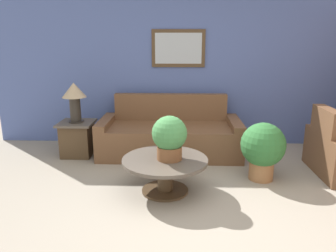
{
  "coord_description": "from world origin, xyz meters",
  "views": [
    {
      "loc": [
        -0.29,
        -3.07,
        1.86
      ],
      "look_at": [
        -0.47,
        1.49,
        0.64
      ],
      "focal_mm": 35.0,
      "sensor_mm": 36.0,
      "label": 1
    }
  ],
  "objects_px": {
    "potted_plant_on_table": "(169,137)",
    "potted_plant_floor": "(263,148)",
    "couch_main": "(170,136)",
    "side_table": "(77,138)",
    "coffee_table": "(165,168)",
    "table_lamp": "(74,96)"
  },
  "relations": [
    {
      "from": "table_lamp",
      "to": "side_table",
      "type": "bearing_deg",
      "value": 116.57
    },
    {
      "from": "side_table",
      "to": "potted_plant_floor",
      "type": "height_order",
      "value": "potted_plant_floor"
    },
    {
      "from": "coffee_table",
      "to": "potted_plant_floor",
      "type": "relative_size",
      "value": 1.34
    },
    {
      "from": "coffee_table",
      "to": "potted_plant_on_table",
      "type": "distance_m",
      "value": 0.41
    },
    {
      "from": "couch_main",
      "to": "side_table",
      "type": "bearing_deg",
      "value": -174.9
    },
    {
      "from": "table_lamp",
      "to": "potted_plant_on_table",
      "type": "xyz_separation_m",
      "value": [
        1.55,
        -1.3,
        -0.27
      ]
    },
    {
      "from": "coffee_table",
      "to": "couch_main",
      "type": "bearing_deg",
      "value": 89.36
    },
    {
      "from": "coffee_table",
      "to": "side_table",
      "type": "height_order",
      "value": "side_table"
    },
    {
      "from": "side_table",
      "to": "table_lamp",
      "type": "bearing_deg",
      "value": -63.43
    },
    {
      "from": "couch_main",
      "to": "potted_plant_floor",
      "type": "relative_size",
      "value": 2.9
    },
    {
      "from": "couch_main",
      "to": "table_lamp",
      "type": "bearing_deg",
      "value": -174.9
    },
    {
      "from": "couch_main",
      "to": "coffee_table",
      "type": "height_order",
      "value": "couch_main"
    },
    {
      "from": "coffee_table",
      "to": "table_lamp",
      "type": "relative_size",
      "value": 1.66
    },
    {
      "from": "couch_main",
      "to": "potted_plant_floor",
      "type": "distance_m",
      "value": 1.63
    },
    {
      "from": "potted_plant_on_table",
      "to": "potted_plant_floor",
      "type": "relative_size",
      "value": 0.68
    },
    {
      "from": "potted_plant_on_table",
      "to": "side_table",
      "type": "bearing_deg",
      "value": 139.96
    },
    {
      "from": "side_table",
      "to": "potted_plant_on_table",
      "type": "height_order",
      "value": "potted_plant_on_table"
    },
    {
      "from": "potted_plant_on_table",
      "to": "table_lamp",
      "type": "bearing_deg",
      "value": 139.96
    },
    {
      "from": "table_lamp",
      "to": "potted_plant_on_table",
      "type": "relative_size",
      "value": 1.17
    },
    {
      "from": "potted_plant_on_table",
      "to": "potted_plant_floor",
      "type": "height_order",
      "value": "potted_plant_on_table"
    },
    {
      "from": "couch_main",
      "to": "table_lamp",
      "type": "xyz_separation_m",
      "value": [
        -1.51,
        -0.13,
        0.69
      ]
    },
    {
      "from": "table_lamp",
      "to": "potted_plant_floor",
      "type": "height_order",
      "value": "table_lamp"
    }
  ]
}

